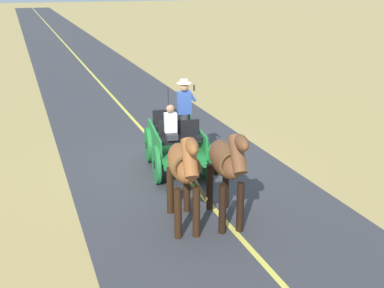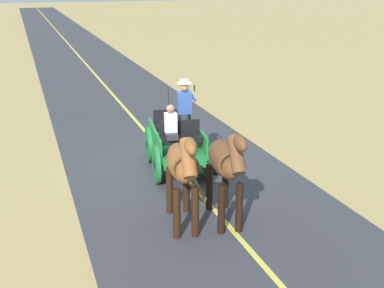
% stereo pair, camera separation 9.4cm
% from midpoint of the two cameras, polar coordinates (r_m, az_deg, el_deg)
% --- Properties ---
extents(ground_plane, '(200.00, 200.00, 0.00)m').
position_cam_midpoint_polar(ground_plane, '(13.10, -1.83, -2.56)').
color(ground_plane, tan).
extents(road_surface, '(5.75, 160.00, 0.01)m').
position_cam_midpoint_polar(road_surface, '(13.10, -1.83, -2.54)').
color(road_surface, '#38383D').
rests_on(road_surface, ground).
extents(road_centre_stripe, '(0.12, 160.00, 0.00)m').
position_cam_midpoint_polar(road_centre_stripe, '(13.10, -1.83, -2.52)').
color(road_centre_stripe, '#DBCC4C').
rests_on(road_centre_stripe, road_surface).
extents(horse_drawn_carriage, '(1.72, 4.51, 2.50)m').
position_cam_midpoint_polar(horse_drawn_carriage, '(12.50, -1.55, 0.34)').
color(horse_drawn_carriage, '#1E7233').
rests_on(horse_drawn_carriage, ground).
extents(horse_near_side, '(0.79, 2.15, 2.21)m').
position_cam_midpoint_polar(horse_near_side, '(9.65, 4.32, -2.28)').
color(horse_near_side, brown).
rests_on(horse_near_side, ground).
extents(horse_off_side, '(0.82, 2.15, 2.21)m').
position_cam_midpoint_polar(horse_off_side, '(9.45, -0.86, -2.69)').
color(horse_off_side, brown).
rests_on(horse_off_side, ground).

